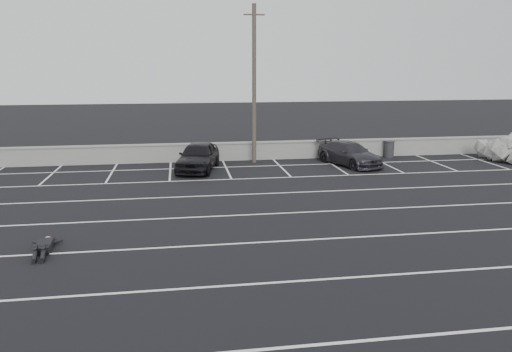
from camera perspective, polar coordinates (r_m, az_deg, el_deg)
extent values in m
plane|color=black|center=(16.32, 7.70, -7.15)|extent=(120.00, 120.00, 0.00)
cube|color=gray|center=(29.47, 0.02, 2.86)|extent=(50.00, 0.35, 1.00)
cube|color=gray|center=(29.39, 0.02, 3.86)|extent=(50.00, 0.45, 0.08)
cube|color=silver|center=(11.21, 16.78, -17.21)|extent=(36.00, 0.10, 0.01)
cube|color=silver|center=(13.67, 11.31, -11.27)|extent=(36.00, 0.10, 0.01)
cube|color=silver|center=(16.31, 7.70, -7.14)|extent=(36.00, 0.10, 0.01)
cube|color=silver|center=(19.06, 5.15, -4.16)|extent=(36.00, 0.10, 0.01)
cube|color=silver|center=(21.88, 3.26, -1.93)|extent=(36.00, 0.10, 0.01)
cube|color=silver|center=(24.73, 1.81, -0.21)|extent=(36.00, 0.10, 0.01)
cube|color=silver|center=(27.62, 0.66, 1.15)|extent=(36.00, 0.10, 0.01)
cube|color=silver|center=(27.55, -22.35, 0.16)|extent=(0.10, 5.00, 0.01)
cube|color=silver|center=(26.99, -16.15, 0.38)|extent=(0.10, 5.00, 0.01)
cube|color=silver|center=(26.77, -9.78, 0.60)|extent=(0.10, 5.00, 0.01)
cube|color=silver|center=(26.88, -3.37, 0.81)|extent=(0.10, 5.00, 0.01)
cube|color=silver|center=(27.32, 2.90, 1.01)|extent=(0.10, 5.00, 0.01)
cube|color=silver|center=(28.08, 8.91, 1.19)|extent=(0.10, 5.00, 0.01)
cube|color=silver|center=(29.13, 14.54, 1.34)|extent=(0.10, 5.00, 0.01)
cube|color=silver|center=(30.43, 19.74, 1.47)|extent=(0.10, 5.00, 0.01)
cube|color=silver|center=(31.97, 24.47, 1.58)|extent=(0.10, 5.00, 0.01)
imported|color=black|center=(26.60, -6.64, 2.27)|extent=(2.82, 4.73, 1.51)
imported|color=#26242A|center=(28.33, 10.64, 2.53)|extent=(3.15, 4.74, 1.28)
cylinder|color=#4C4238|center=(28.24, -0.21, 10.31)|extent=(0.23, 0.23, 8.72)
cube|color=#4C4238|center=(28.35, -0.22, 17.97)|extent=(1.16, 0.08, 0.08)
cylinder|color=#29292C|center=(31.30, 14.96, 2.96)|extent=(0.61, 0.61, 0.95)
cylinder|color=#29292C|center=(31.23, 15.01, 3.86)|extent=(0.68, 0.68, 0.05)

